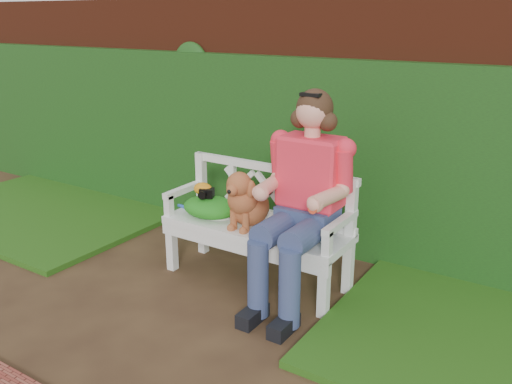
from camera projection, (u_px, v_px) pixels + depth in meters
The scene contains 11 objects.
ground at pixel (156, 310), 3.94m from camera, with size 60.00×60.00×0.00m, color #332115.
brick_wall at pixel (288, 120), 5.11m from camera, with size 10.00×0.30×2.20m, color #5B2211.
ivy_hedge at pixel (275, 150), 5.01m from camera, with size 10.00×0.18×1.70m, color #1D5617.
grass_left at pixel (48, 210), 5.88m from camera, with size 2.60×2.00×0.05m, color #1E5510.
garden_bench at pixel (256, 253), 4.31m from camera, with size 1.58×0.60×0.48m, color white, non-canonical shape.
seated_woman at pixel (307, 196), 3.88m from camera, with size 0.68×0.91×1.62m, color #F3485D, non-canonical shape.
dog at pixel (248, 197), 4.14m from camera, with size 0.31×0.42×0.47m, color brown, non-canonical shape.
tennis_racket at pixel (213, 214), 4.43m from camera, with size 0.58×0.24×0.03m, color silver, non-canonical shape.
green_bag at pixel (210, 207), 4.40m from camera, with size 0.47×0.36×0.16m, color #21741A, non-canonical shape.
camera_item at pixel (207, 193), 4.36m from camera, with size 0.11×0.08×0.07m, color black.
baseball_glove at pixel (203, 189), 4.41m from camera, with size 0.17×0.12×0.10m, color orange.
Camera 1 is at (2.50, -2.52, 2.04)m, focal length 38.00 mm.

